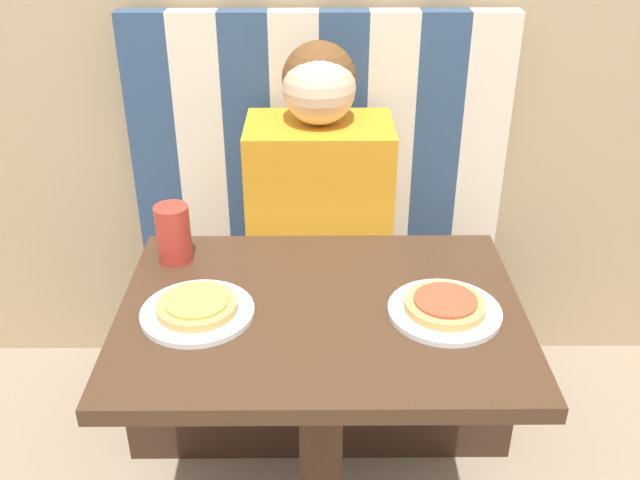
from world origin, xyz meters
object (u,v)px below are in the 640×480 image
object	(u,v)px
pizza_right	(445,304)
plate_right	(444,311)
plate_left	(198,312)
drinking_cup	(173,234)
person	(319,181)
pizza_left	(197,305)

from	to	relation	value
pizza_right	plate_right	bearing A→B (deg)	-172.87
plate_right	pizza_right	xyz separation A→B (m)	(0.00, 0.00, 0.02)
plate_left	pizza_right	bearing A→B (deg)	0.00
plate_left	drinking_cup	bearing A→B (deg)	110.06
plate_left	plate_right	world-z (taller)	same
person	pizza_left	size ratio (longest dim) A/B	4.33
person	pizza_left	world-z (taller)	person
pizza_right	plate_left	bearing A→B (deg)	-180.00
plate_right	drinking_cup	world-z (taller)	drinking_cup
person	drinking_cup	xyz separation A→B (m)	(-0.33, -0.40, 0.05)
pizza_left	drinking_cup	world-z (taller)	drinking_cup
plate_left	pizza_right	distance (m)	0.49
plate_left	drinking_cup	distance (m)	0.24
plate_right	pizza_left	size ratio (longest dim) A/B	1.40
person	pizza_right	world-z (taller)	person
person	plate_right	distance (m)	0.67
person	plate_right	size ratio (longest dim) A/B	3.08
plate_left	plate_right	size ratio (longest dim) A/B	1.00
pizza_left	drinking_cup	bearing A→B (deg)	110.06
plate_right	person	bearing A→B (deg)	111.71
plate_right	pizza_right	size ratio (longest dim) A/B	1.40
pizza_right	person	bearing A→B (deg)	111.71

